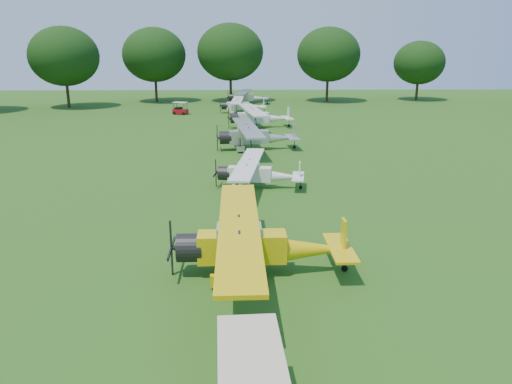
% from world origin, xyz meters
% --- Properties ---
extents(ground, '(160.00, 160.00, 0.00)m').
position_xyz_m(ground, '(0.00, 0.00, 0.00)').
color(ground, '#1E4912').
rests_on(ground, ground).
extents(tree_belt, '(137.36, 130.27, 14.52)m').
position_xyz_m(tree_belt, '(3.57, 0.16, 8.03)').
color(tree_belt, black).
rests_on(tree_belt, ground).
extents(aircraft_2, '(7.59, 12.06, 2.38)m').
position_xyz_m(aircraft_2, '(0.50, -10.61, 1.39)').
color(aircraft_2, '#D8BA09').
rests_on(aircraft_2, ground).
extents(aircraft_3, '(6.04, 9.59, 1.88)m').
position_xyz_m(aircraft_3, '(0.86, 2.49, 1.10)').
color(aircraft_3, white).
rests_on(aircraft_3, ground).
extents(aircraft_4, '(7.54, 11.99, 2.35)m').
position_xyz_m(aircraft_4, '(1.04, 15.29, 1.38)').
color(aircraft_4, silver).
rests_on(aircraft_4, ground).
extents(aircraft_5, '(7.56, 11.98, 2.35)m').
position_xyz_m(aircraft_5, '(1.71, 28.08, 1.37)').
color(aircraft_5, white).
rests_on(aircraft_5, ground).
extents(aircraft_6, '(6.57, 10.45, 2.06)m').
position_xyz_m(aircraft_6, '(-0.26, 41.21, 1.20)').
color(aircraft_6, white).
rests_on(aircraft_6, ground).
extents(aircraft_7, '(6.91, 10.96, 2.15)m').
position_xyz_m(aircraft_7, '(0.59, 52.94, 1.26)').
color(aircraft_7, silver).
rests_on(aircraft_7, ground).
extents(golf_cart, '(2.22, 1.72, 1.68)m').
position_xyz_m(golf_cart, '(-8.79, 40.12, 0.56)').
color(golf_cart, '#9D0B16').
rests_on(golf_cart, ground).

